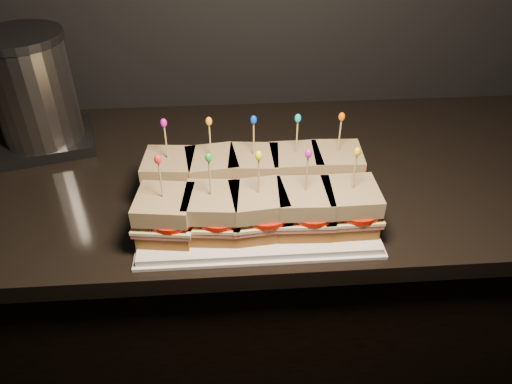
{
  "coord_description": "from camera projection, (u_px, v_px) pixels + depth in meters",
  "views": [
    {
      "loc": [
        0.23,
        0.78,
        1.53
      ],
      "look_at": [
        0.29,
        1.53,
        0.98
      ],
      "focal_mm": 35.0,
      "sensor_mm": 36.0,
      "label": 1
    }
  ],
  "objects": [
    {
      "name": "sandwich_4_cheese",
      "position": [
        336.0,
        170.0,
        0.99
      ],
      "size": [
        0.11,
        0.11,
        0.01
      ],
      "primitive_type": "cube",
      "rotation": [
        0.0,
        0.0,
        -0.05
      ],
      "color": "beige",
      "rests_on": "sandwich_4_ham"
    },
    {
      "name": "sandwich_5_bread_bot",
      "position": [
        167.0,
        227.0,
        0.88
      ],
      "size": [
        0.1,
        0.1,
        0.03
      ],
      "primitive_type": "cube",
      "rotation": [
        0.0,
        0.0,
        -0.13
      ],
      "color": "#5C3212",
      "rests_on": "platter"
    },
    {
      "name": "sandwich_6_cheese",
      "position": [
        212.0,
        215.0,
        0.87
      ],
      "size": [
        0.11,
        0.11,
        0.01
      ],
      "primitive_type": "cube",
      "rotation": [
        0.0,
        0.0,
        -0.1
      ],
      "color": "beige",
      "rests_on": "sandwich_6_ham"
    },
    {
      "name": "sandwich_8_bread_top",
      "position": [
        305.0,
        198.0,
        0.87
      ],
      "size": [
        0.1,
        0.1,
        0.03
      ],
      "primitive_type": "cube",
      "rotation": [
        0.0,
        0.0,
        -0.04
      ],
      "color": "#4C270E",
      "rests_on": "sandwich_8_tomato"
    },
    {
      "name": "sandwich_1_frill",
      "position": [
        209.0,
        121.0,
        0.9
      ],
      "size": [
        0.01,
        0.01,
        0.02
      ],
      "primitive_type": "ellipsoid",
      "color": "orange",
      "rests_on": "sandwich_1_pick"
    },
    {
      "name": "sandwich_4_bread_top",
      "position": [
        337.0,
        158.0,
        0.97
      ],
      "size": [
        0.1,
        0.1,
        0.03
      ],
      "primitive_type": "cube",
      "rotation": [
        0.0,
        0.0,
        -0.05
      ],
      "color": "#4C270E",
      "rests_on": "sandwich_4_tomato"
    },
    {
      "name": "sandwich_8_cheese",
      "position": [
        304.0,
        211.0,
        0.88
      ],
      "size": [
        0.11,
        0.1,
        0.01
      ],
      "primitive_type": "cube",
      "rotation": [
        0.0,
        0.0,
        -0.04
      ],
      "color": "beige",
      "rests_on": "sandwich_8_ham"
    },
    {
      "name": "sandwich_5_bread_top",
      "position": [
        164.0,
        204.0,
        0.85
      ],
      "size": [
        0.11,
        0.11,
        0.03
      ],
      "primitive_type": "cube",
      "rotation": [
        0.0,
        0.0,
        -0.13
      ],
      "color": "#4C270E",
      "rests_on": "sandwich_5_tomato"
    },
    {
      "name": "platter",
      "position": [
        256.0,
        211.0,
        0.96
      ],
      "size": [
        0.43,
        0.26,
        0.02
      ],
      "primitive_type": "cube",
      "color": "silver",
      "rests_on": "granite_slab"
    },
    {
      "name": "sandwich_9_bread_bot",
      "position": [
        348.0,
        219.0,
        0.9
      ],
      "size": [
        0.09,
        0.09,
        0.03
      ],
      "primitive_type": "cube",
      "rotation": [
        0.0,
        0.0,
        0.02
      ],
      "color": "#5C3212",
      "rests_on": "platter"
    },
    {
      "name": "sandwich_5_tomato",
      "position": [
        172.0,
        215.0,
        0.86
      ],
      "size": [
        0.09,
        0.09,
        0.01
      ],
      "primitive_type": "cylinder",
      "color": "red",
      "rests_on": "sandwich_5_cheese"
    },
    {
      "name": "sandwich_9_cheese",
      "position": [
        349.0,
        209.0,
        0.89
      ],
      "size": [
        0.11,
        0.1,
        0.01
      ],
      "primitive_type": "cube",
      "rotation": [
        0.0,
        0.0,
        0.02
      ],
      "color": "beige",
      "rests_on": "sandwich_9_ham"
    },
    {
      "name": "sandwich_7_tomato",
      "position": [
        266.0,
        211.0,
        0.87
      ],
      "size": [
        0.09,
        0.09,
        0.01
      ],
      "primitive_type": "cylinder",
      "color": "red",
      "rests_on": "sandwich_7_cheese"
    },
    {
      "name": "sandwich_0_cheese",
      "position": [
        170.0,
        177.0,
        0.97
      ],
      "size": [
        0.11,
        0.11,
        0.01
      ],
      "primitive_type": "cube",
      "rotation": [
        0.0,
        0.0,
        -0.09
      ],
      "color": "beige",
      "rests_on": "sandwich_0_ham"
    },
    {
      "name": "sandwich_8_bread_bot",
      "position": [
        303.0,
        221.0,
        0.9
      ],
      "size": [
        0.1,
        0.1,
        0.03
      ],
      "primitive_type": "cube",
      "rotation": [
        0.0,
        0.0,
        -0.04
      ],
      "color": "#5C3212",
      "rests_on": "platter"
    },
    {
      "name": "sandwich_3_bread_top",
      "position": [
        296.0,
        160.0,
        0.96
      ],
      "size": [
        0.1,
        0.1,
        0.03
      ],
      "primitive_type": "cube",
      "rotation": [
        0.0,
        0.0,
        0.02
      ],
      "color": "#4C270E",
      "rests_on": "sandwich_3_tomato"
    },
    {
      "name": "sandwich_8_frill",
      "position": [
        308.0,
        154.0,
        0.81
      ],
      "size": [
        0.01,
        0.01,
        0.02
      ],
      "primitive_type": "ellipsoid",
      "color": "#C118B6",
      "rests_on": "sandwich_8_pick"
    },
    {
      "name": "sandwich_7_pick",
      "position": [
        259.0,
        178.0,
        0.84
      ],
      "size": [
        0.0,
        0.0,
        0.09
      ],
      "primitive_type": "cylinder",
      "color": "tan",
      "rests_on": "sandwich_7_bread_top"
    },
    {
      "name": "sandwich_6_ham",
      "position": [
        213.0,
        218.0,
        0.88
      ],
      "size": [
        0.11,
        0.11,
        0.01
      ],
      "primitive_type": "cube",
      "rotation": [
        0.0,
        0.0,
        -0.1
      ],
      "color": "#BA5356",
      "rests_on": "sandwich_6_bread_bot"
    },
    {
      "name": "sandwich_3_bread_bot",
      "position": [
        294.0,
        182.0,
        1.0
      ],
      "size": [
        0.09,
        0.09,
        0.03
      ],
      "primitive_type": "cube",
      "rotation": [
        0.0,
        0.0,
        0.02
      ],
      "color": "#5C3212",
      "rests_on": "platter"
    },
    {
      "name": "sandwich_4_pick",
      "position": [
        339.0,
        138.0,
        0.94
      ],
      "size": [
        0.0,
        0.0,
        0.09
      ],
      "primitive_type": "cylinder",
      "color": "tan",
      "rests_on": "sandwich_4_bread_top"
    },
    {
      "name": "sandwich_9_bread_top",
      "position": [
        351.0,
        196.0,
        0.87
      ],
      "size": [
        0.1,
        0.1,
        0.03
      ],
      "primitive_type": "cube",
      "rotation": [
        0.0,
        0.0,
        0.02
      ],
      "color": "#4C270E",
      "rests_on": "sandwich_9_tomato"
    },
    {
      "name": "sandwich_8_tomato",
      "position": [
        312.0,
        209.0,
        0.88
      ],
      "size": [
        0.09,
        0.09,
        0.01
      ],
      "primitive_type": "cylinder",
      "color": "red",
      "rests_on": "sandwich_8_cheese"
    },
    {
      "name": "sandwich_1_bread_bot",
      "position": [
        213.0,
        185.0,
        0.99
      ],
      "size": [
        0.1,
        0.1,
        0.03
      ],
      "primitive_type": "cube",
      "rotation": [
        0.0,
        0.0,
        0.13
      ],
      "color": "#5C3212",
      "rests_on": "platter"
    },
    {
      "name": "sandwich_6_bread_bot",
      "position": [
        213.0,
        225.0,
        0.89
      ],
      "size": [
        0.1,
        0.1,
        0.03
      ],
      "primitive_type": "cube",
      "rotation": [
        0.0,
        0.0,
        -0.1
      ],
      "color": "#5C3212",
      "rests_on": "platter"
    },
    {
      "name": "sandwich_9_pick",
      "position": [
        354.0,
        174.0,
        0.84
      ],
      "size": [
        0.0,
        0.0,
        0.09
      ],
      "primitive_type": "cylinder",
      "color": "tan",
      "rests_on": "sandwich_9_bread_top"
    },
    {
      "name": "sandwich_3_tomato",
      "position": [
        302.0,
        170.0,
        0.97
      ],
      "size": [
        0.09,
        0.09,
        0.01
      ],
      "primitive_type": "cylinder",
      "color": "red",
      "rests_on": "sandwich_3_cheese"
    },
    {
      "name": "sandwich_9_ham",
      "position": [
        349.0,
        212.0,
        0.89
      ],
      "size": [
        0.1,
        0.1,
        0.01
      ],
      "primitive_type": "cube",
      "rotation": [
        0.0,
        0.0,
        0.02
      ],
      "color": "#BA5356",
      "rests_on": "sandwich_9_bread_bot"
    },
    {
      "name": "sandwich_0_frill",
      "position": [
        164.0,
        123.0,
        0.9
      ],
      "size": [
        0.01,
        0.01,
        0.02
      ],
      "primitive_type": "ellipsoid",
      "color": "#CD10A3",
      "rests_on": "sandwich_0_pick"
    },
    {
      "name": "granite_slab",
      "position": [
        192.0,
        178.0,
        1.09
      ],
      "size": [
        2.48,
        0.64,
        0.04
      ],
      "primitive_type": "cube",
      "color": "black",
      "rests_on": "cabinet"
    },
    {
      "name": "sandwich_3_frill",
      "position": [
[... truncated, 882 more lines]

